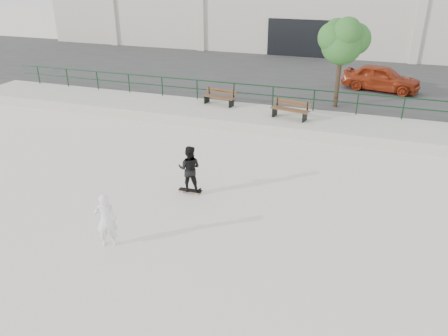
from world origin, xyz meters
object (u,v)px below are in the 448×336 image
at_px(tree, 343,40).
at_px(seated_skater, 106,220).
at_px(skateboard, 190,190).
at_px(bench_right, 290,110).
at_px(red_car, 381,78).
at_px(bench_left, 219,97).
at_px(standing_skater, 189,169).

relative_size(tree, seated_skater, 2.76).
bearing_deg(skateboard, tree, 66.51).
xyz_separation_m(bench_right, red_car, (3.79, 6.39, 0.30)).
distance_m(red_car, seated_skater, 18.31).
bearing_deg(skateboard, red_car, 64.41).
xyz_separation_m(red_car, seated_skater, (-6.60, -17.08, -0.43)).
bearing_deg(bench_left, bench_right, -4.06).
distance_m(bench_left, standing_skater, 8.39).
relative_size(red_car, seated_skater, 2.65).
bearing_deg(tree, standing_skater, -110.56).
xyz_separation_m(tree, skateboard, (-3.68, -9.81, -3.63)).
bearing_deg(red_car, seated_skater, 171.01).
bearing_deg(seated_skater, bench_left, -110.89).
distance_m(bench_right, tree, 4.22).
bearing_deg(skateboard, bench_right, 72.41).
height_order(bench_right, skateboard, bench_right).
relative_size(bench_left, tree, 0.41).
bearing_deg(standing_skater, bench_left, -86.32).
xyz_separation_m(bench_right, standing_skater, (-1.89, -7.22, -0.03)).
bearing_deg(standing_skater, red_car, -121.80).
relative_size(tree, standing_skater, 2.74).
height_order(tree, red_car, tree).
xyz_separation_m(bench_right, tree, (1.79, 2.59, 2.81)).
bearing_deg(bench_right, bench_left, 177.41).
bearing_deg(red_car, bench_right, 161.45).
height_order(bench_left, red_car, red_car).
relative_size(tree, red_car, 1.04).
bearing_deg(red_car, skateboard, 169.49).
bearing_deg(skateboard, standing_skater, 79.94).
bearing_deg(standing_skater, bench_right, -113.80).
xyz_separation_m(tree, red_car, (2.00, 3.80, -2.51)).
relative_size(bench_right, skateboard, 2.32).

